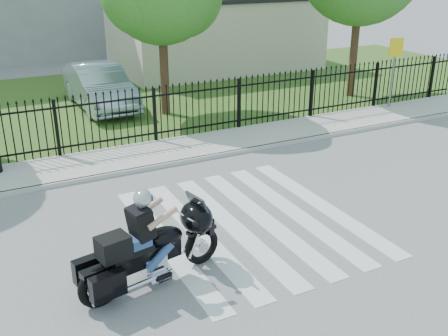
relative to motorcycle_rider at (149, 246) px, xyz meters
name	(u,v)px	position (x,y,z in m)	size (l,w,h in m)	color
ground	(249,223)	(2.76, 1.23, -0.79)	(120.00, 120.00, 0.00)	slate
crosswalk	(249,222)	(2.76, 1.23, -0.79)	(5.00, 5.50, 0.01)	silver
sidewalk	(168,151)	(2.76, 6.23, -0.73)	(40.00, 2.00, 0.12)	#ADAAA3
curb	(180,162)	(2.76, 5.23, -0.73)	(40.00, 0.12, 0.12)	#ADAAA3
grass_strip	(106,100)	(2.76, 13.23, -0.78)	(40.00, 12.00, 0.02)	#30561D
iron_fence	(155,116)	(2.76, 7.23, 0.11)	(26.00, 0.04, 1.80)	black
building_low	(215,34)	(9.76, 17.23, 0.96)	(10.00, 6.00, 3.50)	beige
motorcycle_rider	(149,246)	(0.00, 0.00, 0.00)	(2.90, 1.33, 1.94)	black
parked_car	(99,86)	(2.29, 12.20, 0.07)	(1.78, 5.10, 1.68)	#8B9FAF
traffic_sign	(395,58)	(12.27, 6.90, 1.19)	(0.57, 0.13, 2.61)	slate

